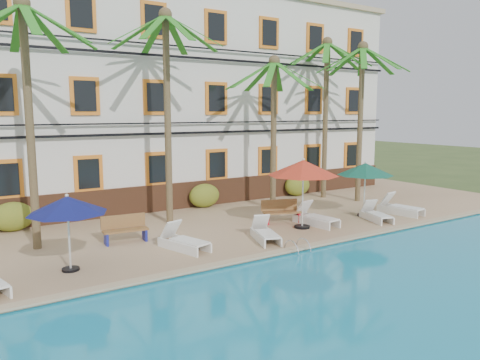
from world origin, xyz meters
TOP-DOWN VIEW (x-y plane):
  - ground at (0.00, 0.00)m, footprint 100.00×100.00m
  - pool_deck at (0.00, 5.00)m, footprint 30.00×12.00m
  - pool_coping at (0.00, -0.90)m, footprint 30.00×0.35m
  - hotel_building at (0.00, 9.98)m, footprint 25.40×6.44m
  - palm_a at (-7.08, 3.76)m, footprint 4.39×4.39m
  - palm_b at (-2.02, 4.63)m, footprint 4.39×4.39m
  - palm_c at (3.11, 4.65)m, footprint 4.39×4.39m
  - palm_d at (7.06, 5.54)m, footprint 4.39×4.39m
  - palm_e at (7.79, 3.88)m, footprint 4.39×4.39m
  - shrub_left at (-7.43, 6.60)m, footprint 1.50×0.90m
  - shrub_mid at (0.62, 6.60)m, footprint 1.50×0.90m
  - shrub_right at (6.18, 6.60)m, footprint 1.50×0.90m
  - umbrella_blue at (-6.70, 0.97)m, footprint 2.17×2.17m
  - umbrella_red at (1.89, 1.17)m, footprint 2.68×2.68m
  - umbrella_green at (5.42, 1.32)m, footprint 2.33×2.33m
  - lounger_b at (-3.16, 1.09)m, footprint 1.15×1.97m
  - lounger_c at (-0.35, 0.50)m, footprint 1.16×1.86m
  - lounger_d at (2.64, 1.28)m, footprint 0.88×1.96m
  - lounger_e at (5.19, 0.47)m, footprint 1.09×1.79m
  - lounger_f at (7.04, 0.75)m, footprint 0.95×1.99m
  - bench_left at (-4.44, 2.93)m, footprint 1.54×0.63m
  - bench_right at (1.76, 2.27)m, footprint 1.57×0.93m
  - pool_ladder at (-0.16, -1.00)m, footprint 0.54×0.74m

SIDE VIEW (x-z plane):
  - ground at x=0.00m, z-range 0.00..0.00m
  - pool_deck at x=0.00m, z-range 0.00..0.25m
  - pool_ladder at x=-0.16m, z-range -0.12..0.62m
  - pool_coping at x=0.00m, z-range 0.25..0.31m
  - lounger_e at x=5.19m, z-range 0.11..0.91m
  - lounger_c at x=-0.35m, z-range 0.10..0.93m
  - lounger_b at x=-3.16m, z-range 0.10..0.97m
  - lounger_d at x=2.64m, z-range 0.09..0.99m
  - lounger_f at x=7.04m, z-range 0.09..1.00m
  - bench_left at x=-4.44m, z-range 0.26..1.18m
  - bench_right at x=1.76m, z-range 0.26..1.18m
  - shrub_left at x=-7.43m, z-range 0.25..1.35m
  - shrub_mid at x=0.62m, z-range 0.25..1.35m
  - shrub_right at x=6.18m, z-range 0.25..1.35m
  - umbrella_blue at x=-6.70m, z-range 1.01..3.19m
  - umbrella_green at x=5.42m, z-range 1.07..3.41m
  - umbrella_red at x=1.89m, z-range 1.20..3.88m
  - palm_c at x=3.11m, z-range 1.29..8.13m
  - palm_e at x=7.79m, z-range 1.37..9.07m
  - palm_a at x=-7.08m, z-range 1.38..9.26m
  - hotel_building at x=0.00m, z-range 0.26..10.49m
  - palm_d at x=7.06m, z-range 1.39..9.45m
  - palm_b at x=-2.02m, z-range 1.41..9.65m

